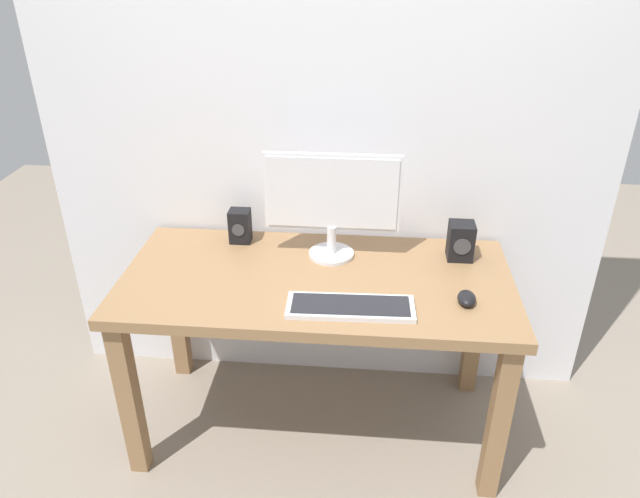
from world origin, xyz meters
TOP-DOWN VIEW (x-y plane):
  - ground_plane at (0.00, 0.00)m, footprint 6.00×6.00m
  - wall_back at (0.00, 0.40)m, footprint 2.38×0.04m
  - desk at (0.00, 0.00)m, footprint 1.49×0.72m
  - monitor at (0.04, 0.18)m, footprint 0.53×0.18m
  - keyboard_primary at (0.14, -0.21)m, footprint 0.45×0.17m
  - mouse at (0.55, -0.13)m, footprint 0.07×0.10m
  - speaker_right at (0.56, 0.20)m, footprint 0.10×0.10m
  - speaker_left at (-0.35, 0.26)m, footprint 0.09×0.08m

SIDE VIEW (x-z plane):
  - ground_plane at x=0.00m, z-range 0.00..0.00m
  - desk at x=0.00m, z-range 0.27..1.03m
  - keyboard_primary at x=0.14m, z-range 0.75..0.78m
  - mouse at x=0.55m, z-range 0.75..0.79m
  - speaker_left at x=-0.35m, z-range 0.75..0.90m
  - speaker_right at x=0.56m, z-range 0.75..0.91m
  - monitor at x=0.04m, z-range 0.78..1.21m
  - wall_back at x=0.00m, z-range 0.00..3.00m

